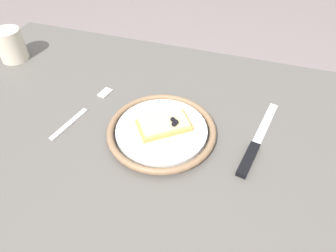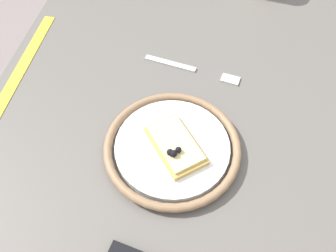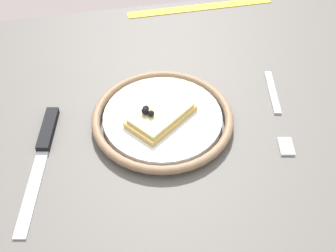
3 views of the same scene
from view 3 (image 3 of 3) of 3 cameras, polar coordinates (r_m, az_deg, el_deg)
The scene contains 6 objects.
dining_table at distance 0.79m, azimuth 2.85°, elevation -3.91°, with size 1.13×0.74×0.71m.
plate at distance 0.70m, azimuth -0.65°, elevation 0.77°, with size 0.23×0.23×0.02m.
pizza_slice_near at distance 0.69m, azimuth -1.00°, elevation 1.47°, with size 0.13×0.12×0.03m.
knife at distance 0.70m, azimuth -16.20°, elevation -2.42°, with size 0.07×0.24×0.01m.
fork at distance 0.75m, azimuth 14.35°, elevation 1.97°, with size 0.06×0.20×0.00m.
measuring_tape at distance 1.00m, azimuth 4.31°, elevation 15.47°, with size 0.33×0.02×0.00m, color yellow.
Camera 3 is at (0.14, 0.49, 1.22)m, focal length 45.74 mm.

